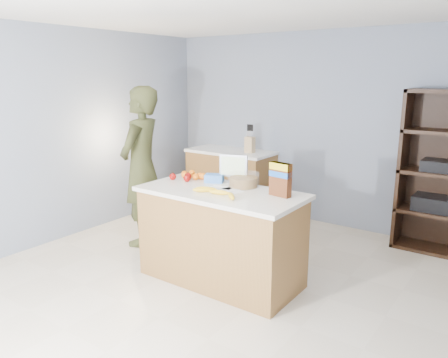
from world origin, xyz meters
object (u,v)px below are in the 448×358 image
Objects in this scene: tv at (233,167)px; cereal_box at (280,177)px; counter_peninsula at (221,240)px; shelving_unit at (444,176)px; person at (142,167)px.

cereal_box reaches higher than tv.
counter_peninsula is 2.61m from shelving_unit.
shelving_unit is at bearing 103.42° from person.
tv is at bearing 164.51° from cereal_box.
counter_peninsula is 5.53× the size of tv.
tv reaches higher than counter_peninsula.
tv is (-1.63, -1.73, 0.19)m from shelving_unit.
shelving_unit is 2.16m from cereal_box.
shelving_unit reaches higher than tv.
cereal_box reaches higher than counter_peninsula.
counter_peninsula is 1.45m from person.
tv is 0.94× the size of cereal_box.
cereal_box is (1.87, -0.13, 0.16)m from person.
person is 1.88m from cereal_box.
shelving_unit reaches higher than counter_peninsula.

